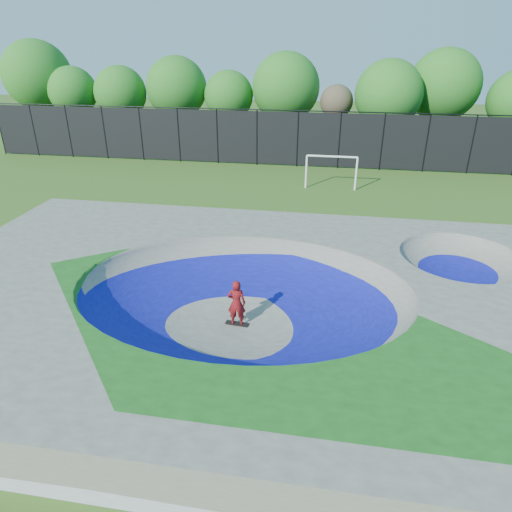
{
  "coord_description": "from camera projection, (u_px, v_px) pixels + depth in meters",
  "views": [
    {
      "loc": [
        2.56,
        -12.59,
        8.71
      ],
      "look_at": [
        -0.06,
        3.0,
        1.1
      ],
      "focal_mm": 32.0,
      "sensor_mm": 36.0,
      "label": 1
    }
  ],
  "objects": [
    {
      "name": "fence",
      "position": [
        298.0,
        138.0,
        33.1
      ],
      "size": [
        48.09,
        0.09,
        4.04
      ],
      "color": "black",
      "rests_on": "ground"
    },
    {
      "name": "skate_deck",
      "position": [
        243.0,
        305.0,
        15.02
      ],
      "size": [
        22.0,
        14.0,
        1.5
      ],
      "primitive_type": "cube",
      "color": "gray",
      "rests_on": "ground"
    },
    {
      "name": "soccer_goal",
      "position": [
        331.0,
        166.0,
        28.34
      ],
      "size": [
        3.21,
        0.12,
        2.12
      ],
      "color": "white",
      "rests_on": "ground"
    },
    {
      "name": "treeline",
      "position": [
        301.0,
        89.0,
        36.63
      ],
      "size": [
        52.52,
        7.54,
        8.64
      ],
      "color": "#402C20",
      "rests_on": "ground"
    },
    {
      "name": "ground",
      "position": [
        243.0,
        324.0,
        15.35
      ],
      "size": [
        120.0,
        120.0,
        0.0
      ],
      "primitive_type": "plane",
      "color": "#2F5216",
      "rests_on": "ground"
    },
    {
      "name": "skateboard",
      "position": [
        237.0,
        324.0,
        15.29
      ],
      "size": [
        0.8,
        0.29,
        0.05
      ],
      "primitive_type": "cube",
      "rotation": [
        0.0,
        0.0,
        -0.09
      ],
      "color": "black",
      "rests_on": "ground"
    },
    {
      "name": "skater",
      "position": [
        237.0,
        303.0,
        14.94
      ],
      "size": [
        0.63,
        0.44,
        1.66
      ],
      "primitive_type": "imported",
      "rotation": [
        0.0,
        0.0,
        3.21
      ],
      "color": "red",
      "rests_on": "ground"
    }
  ]
}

